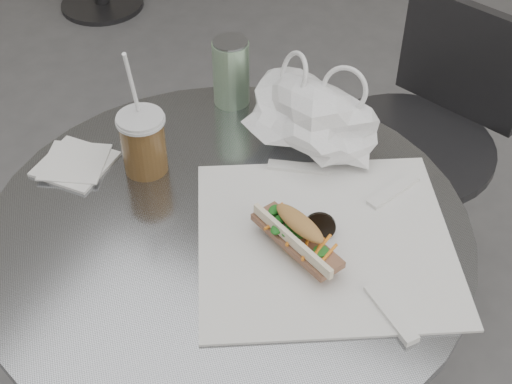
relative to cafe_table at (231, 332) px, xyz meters
The scene contains 9 objects.
cafe_table is the anchor object (origin of this frame).
chair_far 0.70m from the cafe_table, 80.73° to the left, with size 0.41×0.44×0.77m.
sandwich_paper 0.32m from the cafe_table, 16.57° to the left, with size 0.38×0.36×0.00m, color white.
banh_mi 0.33m from the cafe_table, ahead, with size 0.21×0.15×0.07m.
iced_coffee 0.38m from the cafe_table, 164.40° to the left, with size 0.08×0.08×0.23m.
sunglasses 0.31m from the cafe_table, 19.79° to the left, with size 0.11×0.06×0.05m.
plastic_bag 0.41m from the cafe_table, 84.29° to the left, with size 0.23×0.18×0.11m, color white, non-canonical shape.
napkin_stack 0.41m from the cafe_table, behind, with size 0.14×0.14×0.01m.
drink_can 0.47m from the cafe_table, 118.98° to the left, with size 0.07×0.07×0.13m.
Camera 1 is at (0.41, -0.46, 1.53)m, focal length 50.00 mm.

